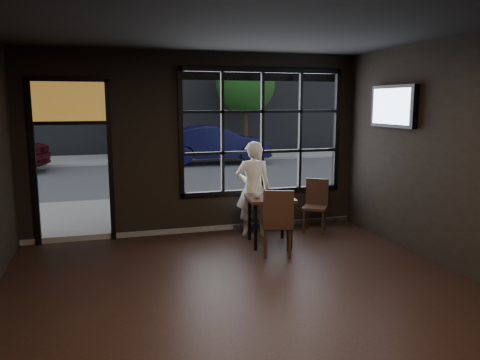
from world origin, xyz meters
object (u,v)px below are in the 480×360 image
object	(u,v)px
chair_near	(277,222)
man	(253,189)
navy_car	(215,144)
cafe_table	(270,220)

from	to	relation	value
chair_near	man	bearing A→B (deg)	-70.39
man	navy_car	xyz separation A→B (m)	(1.60, 9.77, -0.06)
cafe_table	man	bearing A→B (deg)	109.22
navy_car	man	bearing A→B (deg)	173.65
cafe_table	chair_near	xyz separation A→B (m)	(-0.08, -0.56, 0.12)
cafe_table	navy_car	distance (m)	10.44
cafe_table	chair_near	distance (m)	0.58
chair_near	navy_car	xyz separation A→B (m)	(1.56, 10.88, 0.26)
cafe_table	man	world-z (taller)	man
chair_near	navy_car	distance (m)	11.00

